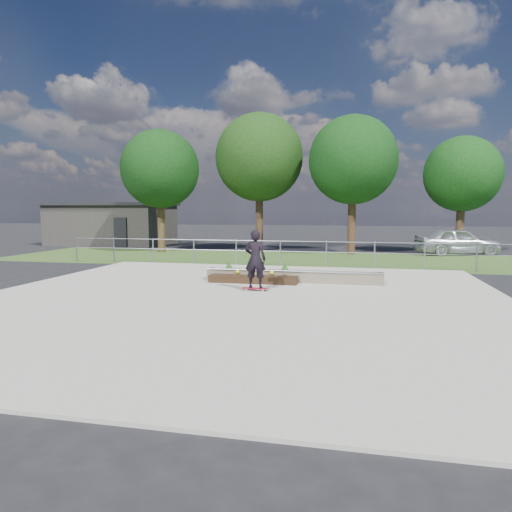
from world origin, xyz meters
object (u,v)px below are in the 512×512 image
at_px(grind_ledge, 293,276).
at_px(parked_car, 457,241).
at_px(skateboarder, 255,259).
at_px(planter_bed, 255,276).

xyz_separation_m(grind_ledge, parked_car, (7.62, 11.73, 0.50)).
bearing_deg(parked_car, skateboarder, 134.24).
bearing_deg(skateboarder, grind_ledge, 64.41).
relative_size(grind_ledge, parked_car, 1.34).
height_order(planter_bed, parked_car, parked_car).
bearing_deg(parked_car, grind_ledge, 133.28).
height_order(grind_ledge, planter_bed, planter_bed).
xyz_separation_m(grind_ledge, skateboarder, (-0.90, -1.87, 0.76)).
bearing_deg(grind_ledge, skateboarder, -115.59).
xyz_separation_m(grind_ledge, planter_bed, (-1.28, -0.08, -0.02)).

